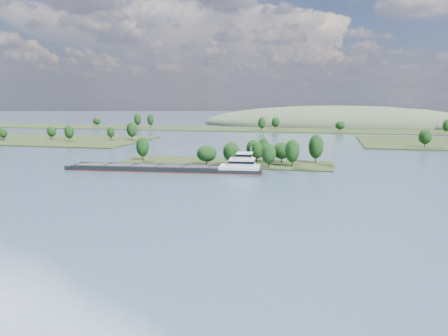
# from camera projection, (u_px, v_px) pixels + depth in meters

# --- Properties ---
(ground) EXTENTS (1800.00, 1800.00, 0.00)m
(ground) POSITION_uv_depth(u_px,v_px,m) (187.00, 189.00, 150.57)
(ground) COLOR #384961
(ground) RESTS_ON ground
(tree_island) EXTENTS (100.00, 30.52, 14.78)m
(tree_island) POSITION_uv_depth(u_px,v_px,m) (240.00, 156.00, 205.23)
(tree_island) COLOR #212F14
(tree_island) RESTS_ON ground
(back_shoreline) EXTENTS (900.00, 60.00, 15.71)m
(back_shoreline) POSITION_uv_depth(u_px,v_px,m) (286.00, 129.00, 417.57)
(back_shoreline) COLOR #212F14
(back_shoreline) RESTS_ON ground
(hill_west) EXTENTS (320.00, 160.00, 44.00)m
(hill_west) POSITION_uv_depth(u_px,v_px,m) (338.00, 125.00, 502.71)
(hill_west) COLOR #3D4B33
(hill_west) RESTS_ON ground
(cargo_barge) EXTENTS (85.74, 17.79, 11.52)m
(cargo_barge) POSITION_uv_depth(u_px,v_px,m) (177.00, 168.00, 186.19)
(cargo_barge) COLOR black
(cargo_barge) RESTS_ON ground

